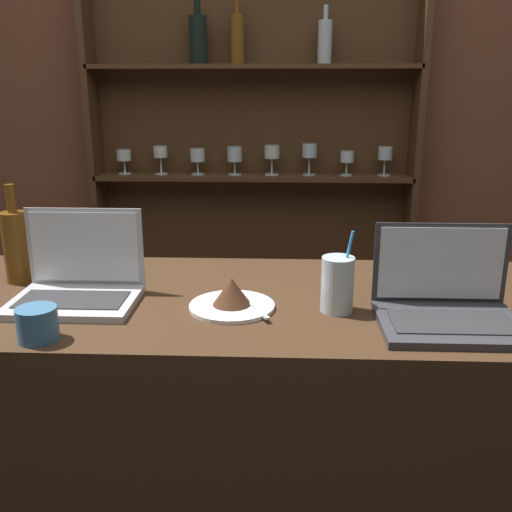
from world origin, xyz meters
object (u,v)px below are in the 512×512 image
cake_plate (231,298)px  laptop_near (78,282)px  laptop_far (447,304)px  wine_bottle_amber (17,245)px  water_glass (337,284)px  coffee_cup (37,324)px

cake_plate → laptop_near: bearing=174.1°
laptop_far → wine_bottle_amber: bearing=167.9°
water_glass → laptop_far: bearing=-12.4°
laptop_far → cake_plate: bearing=173.3°
laptop_near → laptop_far: bearing=-6.4°
cake_plate → wine_bottle_amber: 0.63m
laptop_far → coffee_cup: 0.91m
laptop_near → water_glass: 0.65m
wine_bottle_amber → laptop_far: bearing=-12.1°
cake_plate → coffee_cup: size_ratio=2.43×
laptop_near → coffee_cup: laptop_near is taller
water_glass → coffee_cup: water_glass is taller
laptop_near → cake_plate: laptop_near is taller
laptop_far → cake_plate: size_ratio=1.52×
laptop_far → water_glass: bearing=167.6°
laptop_near → laptop_far: 0.90m
laptop_near → wine_bottle_amber: bearing=147.2°
laptop_near → wine_bottle_amber: 0.26m
laptop_near → laptop_far: laptop_near is taller
coffee_cup → cake_plate: bearing=26.8°
water_glass → coffee_cup: (-0.65, -0.19, -0.03)m
water_glass → wine_bottle_amber: size_ratio=0.73×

